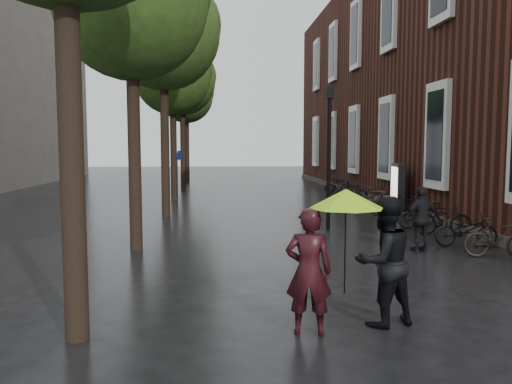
{
  "coord_description": "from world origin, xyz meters",
  "views": [
    {
      "loc": [
        -2.13,
        -5.81,
        2.64
      ],
      "look_at": [
        -1.0,
        7.3,
        1.43
      ],
      "focal_mm": 35.0,
      "sensor_mm": 36.0,
      "label": 1
    }
  ],
  "objects": [
    {
      "name": "cycle_sign",
      "position": [
        -3.71,
        17.15,
        1.62
      ],
      "size": [
        0.13,
        0.45,
        2.46
      ],
      "rotation": [
        0.0,
        0.0,
        -0.39
      ],
      "color": "#262628",
      "rests_on": "ground"
    },
    {
      "name": "ad_lightbox",
      "position": [
        5.04,
        12.99,
        0.99
      ],
      "size": [
        0.3,
        1.31,
        1.98
      ],
      "rotation": [
        0.0,
        0.0,
        -0.16
      ],
      "color": "black",
      "rests_on": "ground"
    },
    {
      "name": "street_trees",
      "position": [
        -3.99,
        15.91,
        6.34
      ],
      "size": [
        4.33,
        34.03,
        8.91
      ],
      "color": "black",
      "rests_on": "ground"
    },
    {
      "name": "person_burgundy",
      "position": [
        -0.81,
        0.94,
        0.9
      ],
      "size": [
        0.72,
        0.54,
        1.8
      ],
      "primitive_type": "imported",
      "rotation": [
        0.0,
        0.0,
        2.97
      ],
      "color": "black",
      "rests_on": "ground"
    },
    {
      "name": "person_black",
      "position": [
        0.36,
        1.2,
        0.96
      ],
      "size": [
        1.1,
        0.97,
        1.91
      ],
      "primitive_type": "imported",
      "rotation": [
        0.0,
        0.0,
        3.44
      ],
      "color": "black",
      "rests_on": "ground"
    },
    {
      "name": "ground",
      "position": [
        0.0,
        0.0,
        0.0
      ],
      "size": [
        120.0,
        120.0,
        0.0
      ],
      "primitive_type": "plane",
      "color": "black"
    },
    {
      "name": "pedestrian_walking",
      "position": [
        3.08,
        6.18,
        0.82
      ],
      "size": [
        1.03,
        0.58,
        1.65
      ],
      "primitive_type": "imported",
      "rotation": [
        0.0,
        0.0,
        3.34
      ],
      "color": "black",
      "rests_on": "ground"
    },
    {
      "name": "parked_bicycles",
      "position": [
        4.61,
        13.25,
        0.46
      ],
      "size": [
        2.11,
        16.74,
        1.0
      ],
      "color": "black",
      "rests_on": "ground"
    },
    {
      "name": "lime_umbrella",
      "position": [
        -0.27,
        1.02,
        1.91
      ],
      "size": [
        1.08,
        1.08,
        1.59
      ],
      "rotation": [
        0.0,
        0.0,
        0.22
      ],
      "color": "black",
      "rests_on": "ground"
    },
    {
      "name": "brick_building",
      "position": [
        10.47,
        19.46,
        5.99
      ],
      "size": [
        10.2,
        33.2,
        12.0
      ],
      "color": "#38160F",
      "rests_on": "ground"
    },
    {
      "name": "lamp_post",
      "position": [
        1.47,
        9.49,
        2.72
      ],
      "size": [
        0.23,
        0.23,
        4.48
      ],
      "rotation": [
        0.0,
        0.0,
        -0.02
      ],
      "color": "black",
      "rests_on": "ground"
    }
  ]
}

